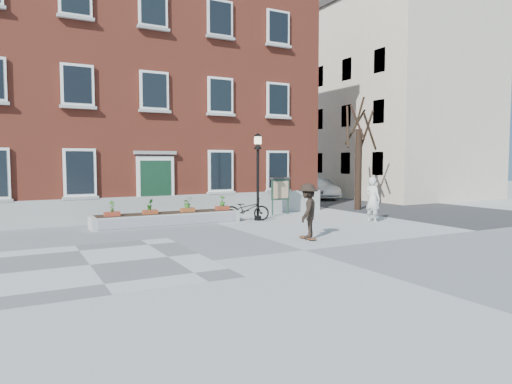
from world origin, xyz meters
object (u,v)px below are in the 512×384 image
lamp_post (258,164)px  notice_board (280,189)px  bystander (372,199)px  skateboarder (308,211)px  bicycle (247,209)px  parked_car (319,189)px

lamp_post → notice_board: 2.70m
bystander → skateboarder: (-5.05, -2.35, 0.01)m
lamp_post → skateboarder: lamp_post is taller
bicycle → parked_car: size_ratio=0.47×
parked_car → bystander: 12.01m
lamp_post → bystander: bearing=-34.3°
parked_car → bystander: bearing=-102.5°
bystander → lamp_post: lamp_post is taller
bicycle → skateboarder: (-0.32, -5.24, 0.47)m
bystander → notice_board: size_ratio=1.06×
bicycle → lamp_post: 2.08m
parked_car → notice_board: 9.90m
parked_car → skateboarder: 16.65m
lamp_post → skateboarder: 5.49m
notice_board → bystander: bearing=-62.2°
skateboarder → bystander: bearing=24.9°
notice_board → lamp_post: bearing=-146.5°
bicycle → parked_car: bearing=-31.4°
parked_car → notice_board: notice_board is taller
notice_board → skateboarder: size_ratio=0.97×
bicycle → skateboarder: size_ratio=1.05×
parked_car → lamp_post: size_ratio=1.09×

